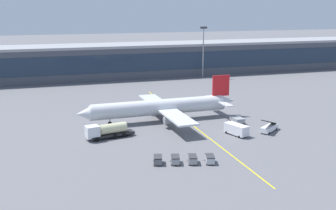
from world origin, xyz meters
TOP-DOWN VIEW (x-y plane):
  - ground_plane at (0.00, 0.00)m, footprint 700.00×700.00m
  - apron_lead_in_line at (3.30, 2.00)m, footprint 0.96×80.00m
  - terminal_building at (4.30, 74.60)m, footprint 215.39×18.64m
  - main_airliner at (-3.08, 5.76)m, footprint 41.78×33.12m
  - fuel_tanker at (-18.28, -4.20)m, footprint 11.08×4.50m
  - lavatory_truck at (9.90, -10.80)m, footprint 4.01×6.23m
  - pushback_tug at (14.60, -1.85)m, footprint 2.48×3.91m
  - belt_loader at (18.33, -10.57)m, footprint 6.40×5.07m
  - baggage_cart_0 at (-11.81, -22.10)m, footprint 2.20×2.96m
  - baggage_cart_1 at (-8.72, -22.94)m, footprint 2.20×2.96m
  - baggage_cart_2 at (-5.63, -23.78)m, footprint 2.20×2.96m
  - baggage_cart_3 at (-2.54, -24.62)m, footprint 2.20×2.96m
  - apron_light_mast_0 at (31.68, 62.64)m, footprint 2.80×0.50m

SIDE VIEW (x-z plane):
  - ground_plane at x=0.00m, z-range 0.00..0.00m
  - apron_lead_in_line at x=3.30m, z-range 0.00..0.01m
  - baggage_cart_0 at x=-11.81m, z-range 0.04..1.52m
  - baggage_cart_1 at x=-8.72m, z-range 0.04..1.52m
  - baggage_cart_2 at x=-5.63m, z-range 0.04..1.52m
  - baggage_cart_3 at x=-2.54m, z-range 0.04..1.52m
  - pushback_tug at x=14.60m, z-range 0.15..1.55m
  - belt_loader at x=18.33m, z-range -0.75..2.73m
  - lavatory_truck at x=9.90m, z-range 0.17..2.67m
  - fuel_tanker at x=-18.28m, z-range 0.12..3.37m
  - main_airliner at x=-3.08m, z-range -1.79..9.01m
  - terminal_building at x=4.30m, z-range 0.02..13.38m
  - apron_light_mast_0 at x=31.68m, z-range 1.93..22.35m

